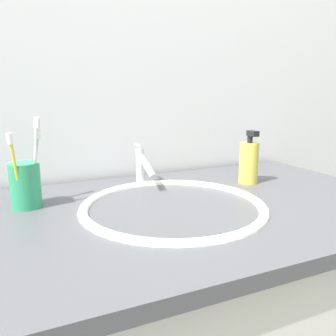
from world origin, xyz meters
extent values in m
cube|color=silver|center=(0.00, 0.38, 1.20)|extent=(2.49, 0.04, 2.40)
cube|color=#4C4C51|center=(0.00, 0.00, 0.81)|extent=(1.29, 0.68, 0.03)
ellipsoid|color=white|center=(0.03, 0.00, 0.77)|extent=(0.39, 0.39, 0.10)
torus|color=white|center=(0.03, 0.00, 0.82)|extent=(0.45, 0.45, 0.02)
cylinder|color=#595B60|center=(0.03, 0.00, 0.72)|extent=(0.03, 0.03, 0.01)
cylinder|color=silver|center=(0.03, 0.23, 0.88)|extent=(0.02, 0.02, 0.11)
cylinder|color=silver|center=(0.03, 0.18, 0.89)|extent=(0.02, 0.11, 0.06)
cylinder|color=silver|center=(0.03, 0.25, 0.94)|extent=(0.01, 0.05, 0.01)
cylinder|color=#2D9966|center=(-0.29, 0.14, 0.88)|extent=(0.07, 0.07, 0.11)
cylinder|color=yellow|center=(-0.31, 0.11, 0.91)|extent=(0.02, 0.03, 0.17)
cube|color=white|center=(-0.32, 0.11, 0.99)|extent=(0.02, 0.02, 0.03)
cylinder|color=white|center=(-0.27, 0.13, 0.93)|extent=(0.03, 0.03, 0.20)
cube|color=white|center=(-0.26, 0.12, 1.03)|extent=(0.02, 0.02, 0.03)
cylinder|color=green|center=(-0.27, 0.16, 0.91)|extent=(0.04, 0.04, 0.17)
cube|color=white|center=(-0.26, 0.18, 0.99)|extent=(0.02, 0.02, 0.03)
cylinder|color=#DBCC4C|center=(0.33, 0.11, 0.88)|extent=(0.06, 0.06, 0.12)
cylinder|color=black|center=(0.33, 0.11, 0.95)|extent=(0.02, 0.02, 0.02)
cube|color=black|center=(0.33, 0.10, 0.97)|extent=(0.02, 0.04, 0.02)
camera|label=1|loc=(-0.31, -0.72, 1.09)|focal=36.79mm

